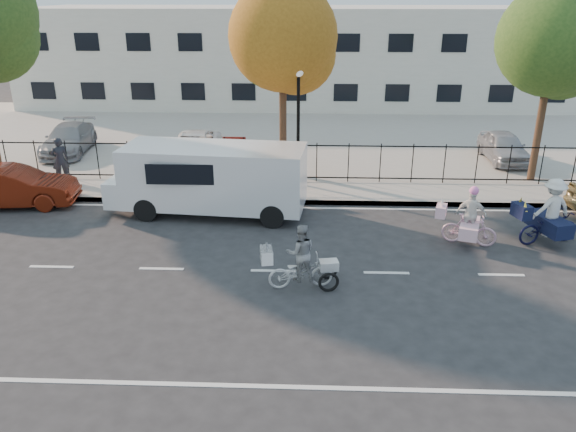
{
  "coord_description": "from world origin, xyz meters",
  "views": [
    {
      "loc": [
        0.91,
        -13.27,
        6.92
      ],
      "look_at": [
        0.35,
        1.2,
        1.1
      ],
      "focal_mm": 35.0,
      "sensor_mm": 36.0,
      "label": 1
    }
  ],
  "objects_px": {
    "bull_bike": "(549,218)",
    "lot_car_d": "(504,147)",
    "lot_car_b": "(194,147)",
    "lot_car_a": "(69,139)",
    "lamppost": "(298,106)",
    "white_van": "(211,177)",
    "zebra_trike": "(301,264)",
    "red_sedan": "(13,187)",
    "unicorn_bike": "(469,223)",
    "pedestrian": "(60,160)"
  },
  "relations": [
    {
      "from": "lamppost",
      "to": "lot_car_d",
      "type": "height_order",
      "value": "lamppost"
    },
    {
      "from": "lamppost",
      "to": "unicorn_bike",
      "type": "relative_size",
      "value": 2.38
    },
    {
      "from": "unicorn_bike",
      "to": "bull_bike",
      "type": "xyz_separation_m",
      "value": [
        2.35,
        0.17,
        0.13
      ]
    },
    {
      "from": "lot_car_a",
      "to": "lot_car_d",
      "type": "distance_m",
      "value": 19.07
    },
    {
      "from": "unicorn_bike",
      "to": "lot_car_b",
      "type": "bearing_deg",
      "value": 68.9
    },
    {
      "from": "lamppost",
      "to": "lot_car_a",
      "type": "distance_m",
      "value": 11.4
    },
    {
      "from": "red_sedan",
      "to": "lot_car_a",
      "type": "distance_m",
      "value": 6.44
    },
    {
      "from": "lamppost",
      "to": "lot_car_a",
      "type": "bearing_deg",
      "value": 158.42
    },
    {
      "from": "lamppost",
      "to": "lot_car_a",
      "type": "xyz_separation_m",
      "value": [
        -10.37,
        4.1,
        -2.34
      ]
    },
    {
      "from": "unicorn_bike",
      "to": "white_van",
      "type": "distance_m",
      "value": 8.19
    },
    {
      "from": "unicorn_bike",
      "to": "red_sedan",
      "type": "xyz_separation_m",
      "value": [
        -14.79,
        2.57,
        0.03
      ]
    },
    {
      "from": "zebra_trike",
      "to": "unicorn_bike",
      "type": "distance_m",
      "value": 5.56
    },
    {
      "from": "bull_bike",
      "to": "lot_car_a",
      "type": "distance_m",
      "value": 19.85
    },
    {
      "from": "zebra_trike",
      "to": "lamppost",
      "type": "bearing_deg",
      "value": -7.56
    },
    {
      "from": "white_van",
      "to": "lot_car_d",
      "type": "bearing_deg",
      "value": 33.8
    },
    {
      "from": "zebra_trike",
      "to": "bull_bike",
      "type": "xyz_separation_m",
      "value": [
        7.17,
        2.94,
        0.14
      ]
    },
    {
      "from": "bull_bike",
      "to": "lot_car_d",
      "type": "xyz_separation_m",
      "value": [
        1.27,
        8.21,
        -0.02
      ]
    },
    {
      "from": "lamppost",
      "to": "zebra_trike",
      "type": "bearing_deg",
      "value": -88.15
    },
    {
      "from": "bull_bike",
      "to": "lot_car_b",
      "type": "distance_m",
      "value": 14.22
    },
    {
      "from": "zebra_trike",
      "to": "white_van",
      "type": "xyz_separation_m",
      "value": [
        -3.04,
        4.96,
        0.61
      ]
    },
    {
      "from": "pedestrian",
      "to": "bull_bike",
      "type": "bearing_deg",
      "value": 135.27
    },
    {
      "from": "white_van",
      "to": "lot_car_a",
      "type": "bearing_deg",
      "value": 143.7
    },
    {
      "from": "lot_car_d",
      "to": "red_sedan",
      "type": "bearing_deg",
      "value": -162.97
    },
    {
      "from": "pedestrian",
      "to": "lot_car_b",
      "type": "xyz_separation_m",
      "value": [
        4.48,
        3.05,
        -0.26
      ]
    },
    {
      "from": "white_van",
      "to": "pedestrian",
      "type": "distance_m",
      "value": 6.75
    },
    {
      "from": "lamppost",
      "to": "pedestrian",
      "type": "bearing_deg",
      "value": 180.0
    },
    {
      "from": "lamppost",
      "to": "lot_car_a",
      "type": "relative_size",
      "value": 1.02
    },
    {
      "from": "lamppost",
      "to": "unicorn_bike",
      "type": "bearing_deg",
      "value": -43.81
    },
    {
      "from": "red_sedan",
      "to": "lot_car_d",
      "type": "xyz_separation_m",
      "value": [
        18.41,
        5.81,
        0.07
      ]
    },
    {
      "from": "lamppost",
      "to": "lot_car_d",
      "type": "distance_m",
      "value": 9.66
    },
    {
      "from": "pedestrian",
      "to": "lot_car_d",
      "type": "relative_size",
      "value": 0.47
    },
    {
      "from": "pedestrian",
      "to": "lot_car_a",
      "type": "xyz_separation_m",
      "value": [
        -1.38,
        4.1,
        -0.24
      ]
    },
    {
      "from": "bull_bike",
      "to": "lot_car_d",
      "type": "bearing_deg",
      "value": -24.27
    },
    {
      "from": "pedestrian",
      "to": "lamppost",
      "type": "bearing_deg",
      "value": 151.24
    },
    {
      "from": "zebra_trike",
      "to": "bull_bike",
      "type": "relative_size",
      "value": 0.9
    },
    {
      "from": "white_van",
      "to": "lot_car_b",
      "type": "relative_size",
      "value": 1.55
    },
    {
      "from": "lot_car_b",
      "to": "red_sedan",
      "type": "bearing_deg",
      "value": -134.29
    },
    {
      "from": "bull_bike",
      "to": "unicorn_bike",
      "type": "bearing_deg",
      "value": 78.7
    },
    {
      "from": "white_van",
      "to": "lot_car_b",
      "type": "distance_m",
      "value": 6.0
    },
    {
      "from": "lamppost",
      "to": "white_van",
      "type": "xyz_separation_m",
      "value": [
        -2.79,
        -2.67,
        -1.85
      ]
    },
    {
      "from": "unicorn_bike",
      "to": "bull_bike",
      "type": "height_order",
      "value": "bull_bike"
    },
    {
      "from": "zebra_trike",
      "to": "pedestrian",
      "type": "relative_size",
      "value": 1.16
    },
    {
      "from": "red_sedan",
      "to": "lamppost",
      "type": "bearing_deg",
      "value": -83.46
    },
    {
      "from": "red_sedan",
      "to": "lot_car_a",
      "type": "relative_size",
      "value": 0.99
    },
    {
      "from": "pedestrian",
      "to": "lot_car_b",
      "type": "height_order",
      "value": "pedestrian"
    },
    {
      "from": "red_sedan",
      "to": "lot_car_d",
      "type": "height_order",
      "value": "red_sedan"
    },
    {
      "from": "zebra_trike",
      "to": "lot_car_b",
      "type": "relative_size",
      "value": 0.47
    },
    {
      "from": "unicorn_bike",
      "to": "white_van",
      "type": "bearing_deg",
      "value": 92.86
    },
    {
      "from": "zebra_trike",
      "to": "red_sedan",
      "type": "bearing_deg",
      "value": 52.43
    },
    {
      "from": "unicorn_bike",
      "to": "lot_car_b",
      "type": "xyz_separation_m",
      "value": [
        -9.58,
        7.92,
        0.08
      ]
    }
  ]
}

